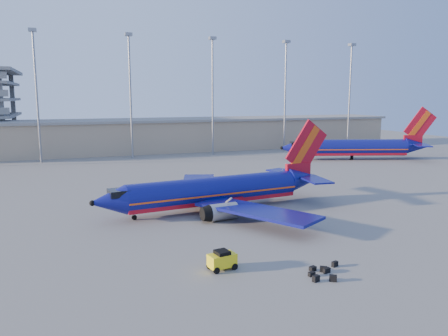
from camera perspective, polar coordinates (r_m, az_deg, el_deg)
The scene contains 7 objects.
ground at distance 62.32m, azimuth -1.26°, elevation -4.10°, with size 220.00×220.00×0.00m, color slate.
terminal_building at distance 119.55m, azimuth -5.57°, elevation 4.44°, with size 122.00×16.00×8.50m.
light_mast_row at distance 106.31m, azimuth -6.72°, elevation 10.96°, with size 101.60×1.60×28.65m.
aircraft_main at distance 56.40m, azimuth -0.60°, elevation -3.02°, with size 33.29×31.87×11.29m.
aircraft_second at distance 105.24m, azimuth 16.89°, elevation 2.58°, with size 34.85×18.05×12.16m.
baggage_tug at distance 37.68m, azimuth -0.25°, elevation -11.87°, with size 2.52×1.77×1.66m.
luggage_pile at distance 37.76m, azimuth 12.83°, elevation -13.12°, with size 3.83×3.09×0.51m.
Camera 1 is at (-19.19, -57.48, 14.53)m, focal length 35.00 mm.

